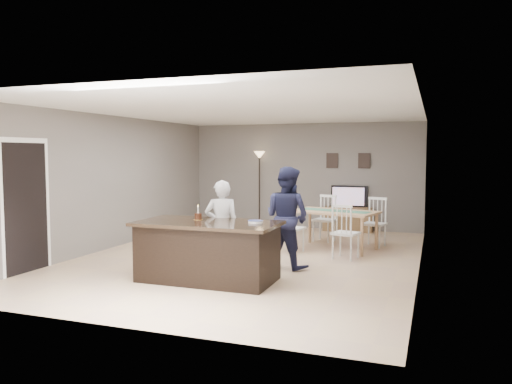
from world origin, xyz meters
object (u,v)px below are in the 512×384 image
(television, at_px, (349,196))
(plate_stack, at_px, (256,222))
(man, at_px, (287,217))
(dining_table, at_px, (334,217))
(woman, at_px, (222,227))
(birthday_cake, at_px, (198,216))
(kitchen_island, at_px, (208,251))
(tv_console, at_px, (348,219))
(floor_lamp, at_px, (259,168))

(television, height_order, plate_stack, television)
(television, height_order, man, man)
(dining_table, bearing_deg, television, 106.64)
(television, bearing_deg, plate_stack, 85.06)
(woman, bearing_deg, television, -124.88)
(television, bearing_deg, woman, 76.62)
(television, height_order, dining_table, television)
(plate_stack, relative_size, dining_table, 0.10)
(birthday_cake, bearing_deg, kitchen_island, -34.07)
(kitchen_island, distance_m, plate_stack, 0.87)
(tv_console, height_order, birthday_cake, birthday_cake)
(plate_stack, height_order, dining_table, dining_table)
(birthday_cake, bearing_deg, dining_table, 62.30)
(kitchen_island, height_order, dining_table, dining_table)
(woman, distance_m, floor_lamp, 5.23)
(dining_table, relative_size, floor_lamp, 1.10)
(tv_console, relative_size, plate_stack, 5.24)
(birthday_cake, bearing_deg, tv_console, 75.09)
(kitchen_island, xyz_separation_m, television, (1.20, 5.64, 0.41))
(woman, relative_size, floor_lamp, 0.75)
(floor_lamp, bearing_deg, television, 1.22)
(dining_table, distance_m, floor_lamp, 3.59)
(kitchen_island, height_order, woman, woman)
(kitchen_island, relative_size, television, 2.35)
(man, bearing_deg, kitchen_island, 75.39)
(man, bearing_deg, birthday_cake, 64.72)
(tv_console, distance_m, birthday_cake, 5.63)
(television, distance_m, floor_lamp, 2.44)
(floor_lamp, bearing_deg, tv_console, -0.49)
(man, height_order, plate_stack, man)
(plate_stack, bearing_deg, man, 82.17)
(tv_console, distance_m, television, 0.57)
(woman, bearing_deg, plate_stack, 128.70)
(tv_console, relative_size, woman, 0.80)
(woman, xyz_separation_m, floor_lamp, (-1.13, 5.04, 0.79))
(television, xyz_separation_m, dining_table, (0.12, -2.51, -0.22))
(tv_console, xyz_separation_m, birthday_cake, (-1.44, -5.41, 0.65))
(tv_console, bearing_deg, birthday_cake, -104.91)
(tv_console, relative_size, television, 1.31)
(kitchen_island, relative_size, woman, 1.43)
(floor_lamp, bearing_deg, birthday_cake, -80.58)
(birthday_cake, relative_size, dining_table, 0.10)
(tv_console, xyz_separation_m, plate_stack, (-0.48, -5.44, 0.62))
(television, relative_size, floor_lamp, 0.46)
(birthday_cake, distance_m, floor_lamp, 5.53)
(woman, xyz_separation_m, plate_stack, (0.73, -0.42, 0.17))
(television, distance_m, dining_table, 2.52)
(kitchen_island, xyz_separation_m, plate_stack, (0.72, 0.13, 0.46))
(woman, relative_size, birthday_cake, 6.55)
(floor_lamp, bearing_deg, man, -65.02)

